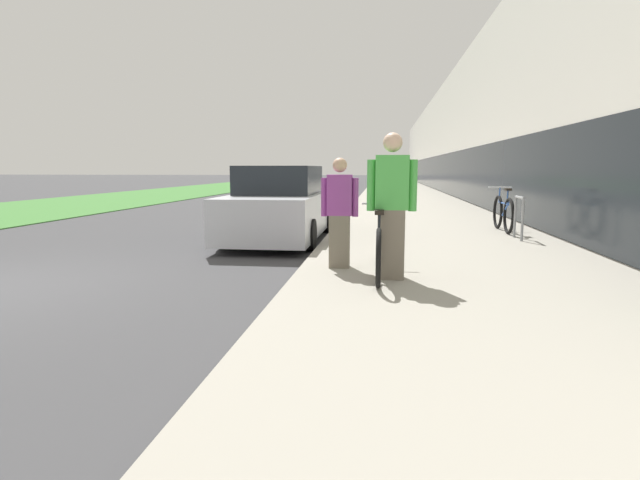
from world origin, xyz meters
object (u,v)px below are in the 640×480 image
(person_rider, at_px, (391,206))
(parked_sedan_curbside, at_px, (281,206))
(tandem_bicycle, at_px, (379,245))
(bike_rack_hoop, at_px, (519,213))
(cruiser_bike_nearest, at_px, (503,213))
(person_bystander, at_px, (340,213))

(person_rider, height_order, parked_sedan_curbside, person_rider)
(tandem_bicycle, height_order, bike_rack_hoop, tandem_bicycle)
(tandem_bicycle, xyz_separation_m, cruiser_bike_nearest, (2.69, 4.85, 0.03))
(cruiser_bike_nearest, distance_m, parked_sedan_curbside, 4.90)
(person_rider, xyz_separation_m, bike_rack_hoop, (2.54, 3.88, -0.40))
(person_bystander, relative_size, bike_rack_hoop, 1.80)
(tandem_bicycle, bearing_deg, person_rider, -63.21)
(person_rider, distance_m, bike_rack_hoop, 4.65)
(parked_sedan_curbside, bearing_deg, person_bystander, -66.24)
(tandem_bicycle, xyz_separation_m, bike_rack_hoop, (2.69, 3.59, 0.13))
(bike_rack_hoop, relative_size, cruiser_bike_nearest, 0.48)
(cruiser_bike_nearest, relative_size, parked_sedan_curbside, 0.39)
(person_bystander, xyz_separation_m, parked_sedan_curbside, (-1.56, 3.55, -0.19))
(tandem_bicycle, bearing_deg, parked_sedan_curbside, 118.56)
(person_rider, xyz_separation_m, person_bystander, (-0.70, 0.63, -0.14))
(tandem_bicycle, relative_size, parked_sedan_curbside, 0.53)
(bike_rack_hoop, height_order, cruiser_bike_nearest, cruiser_bike_nearest)
(tandem_bicycle, bearing_deg, person_bystander, 148.60)
(bike_rack_hoop, bearing_deg, person_rider, -123.26)
(person_bystander, height_order, bike_rack_hoop, person_bystander)
(person_bystander, bearing_deg, bike_rack_hoop, 45.05)
(bike_rack_hoop, xyz_separation_m, cruiser_bike_nearest, (-0.00, 1.27, -0.11))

